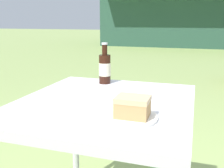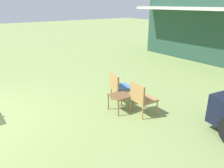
% 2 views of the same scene
% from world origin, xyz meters
% --- Properties ---
extents(wicker_chair_cushioned, '(0.64, 0.64, 0.87)m').
position_xyz_m(wicker_chair_cushioned, '(1.19, 3.93, 0.48)').
color(wicker_chair_cushioned, '#B2844C').
rests_on(wicker_chair_cushioned, ground_plane).
extents(wicker_chair_plain, '(0.57, 0.57, 0.87)m').
position_xyz_m(wicker_chair_plain, '(2.13, 3.91, 0.49)').
color(wicker_chair_plain, '#B2844C').
rests_on(wicker_chair_plain, ground_plane).
extents(garden_side_table, '(0.50, 0.51, 0.46)m').
position_xyz_m(garden_side_table, '(1.63, 3.60, 0.40)').
color(garden_side_table, brown).
rests_on(garden_side_table, ground_plane).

